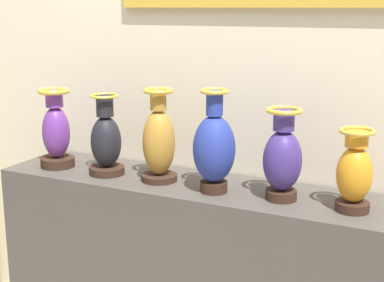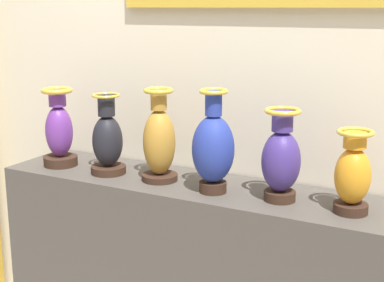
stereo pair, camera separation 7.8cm
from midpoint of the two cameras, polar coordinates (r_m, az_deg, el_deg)
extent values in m
cube|color=#4C4742|center=(2.61, -0.88, -13.88)|extent=(1.78, 0.41, 0.91)
cube|color=beige|center=(2.56, 1.78, 10.71)|extent=(3.96, 0.10, 3.07)
cylinder|color=#382319|center=(2.76, -14.13, -2.06)|extent=(0.16, 0.16, 0.04)
ellipsoid|color=#6B3393|center=(2.73, -14.30, 0.83)|extent=(0.13, 0.13, 0.24)
cylinder|color=#6B3393|center=(2.70, -14.49, 4.10)|extent=(0.08, 0.08, 0.07)
torus|color=gold|center=(2.70, -14.54, 4.88)|extent=(0.15, 0.15, 0.02)
cylinder|color=#382319|center=(2.60, -9.39, -2.92)|extent=(0.16, 0.16, 0.03)
ellipsoid|color=black|center=(2.56, -9.50, -0.08)|extent=(0.14, 0.14, 0.23)
cylinder|color=black|center=(2.53, -9.64, 3.47)|extent=(0.08, 0.08, 0.09)
torus|color=gold|center=(2.53, -9.68, 4.50)|extent=(0.12, 0.12, 0.01)
cylinder|color=#382319|center=(2.48, -4.21, -3.67)|extent=(0.16, 0.16, 0.03)
ellipsoid|color=#B27F2D|center=(2.43, -4.27, -0.17)|extent=(0.14, 0.14, 0.28)
cylinder|color=#B27F2D|center=(2.40, -4.35, 4.08)|extent=(0.07, 0.07, 0.08)
torus|color=gold|center=(2.39, -4.36, 5.06)|extent=(0.13, 0.13, 0.02)
cylinder|color=#382319|center=(2.32, 1.23, -4.61)|extent=(0.11, 0.11, 0.04)
ellipsoid|color=#263899|center=(2.28, 1.25, -0.81)|extent=(0.17, 0.17, 0.27)
cylinder|color=#263899|center=(2.24, 1.28, 3.80)|extent=(0.07, 0.07, 0.10)
torus|color=gold|center=(2.23, 1.28, 5.03)|extent=(0.12, 0.12, 0.02)
cylinder|color=#382319|center=(2.25, 7.96, -5.36)|extent=(0.12, 0.12, 0.04)
ellipsoid|color=#3F2D7F|center=(2.21, 8.08, -1.97)|extent=(0.15, 0.15, 0.24)
cylinder|color=#3F2D7F|center=(2.18, 8.21, 2.05)|extent=(0.08, 0.08, 0.08)
torus|color=gold|center=(2.17, 8.24, 3.05)|extent=(0.14, 0.14, 0.02)
cylinder|color=#382319|center=(2.18, 14.81, -6.35)|extent=(0.13, 0.13, 0.04)
ellipsoid|color=orange|center=(2.15, 15.01, -3.27)|extent=(0.13, 0.13, 0.21)
cylinder|color=orange|center=(2.11, 15.22, 0.20)|extent=(0.08, 0.08, 0.06)
torus|color=gold|center=(2.11, 15.27, 0.96)|extent=(0.13, 0.13, 0.02)
camera|label=1|loc=(0.04, -90.94, -0.22)|focal=53.05mm
camera|label=2|loc=(0.04, 89.06, 0.22)|focal=53.05mm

